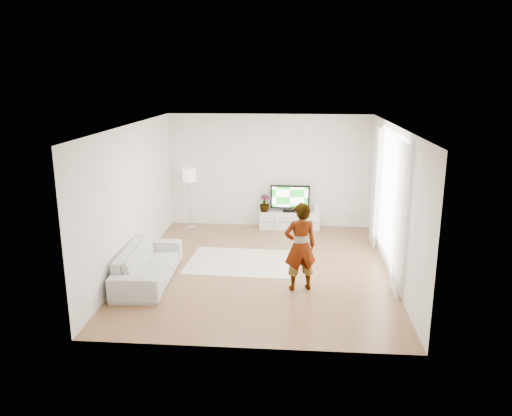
# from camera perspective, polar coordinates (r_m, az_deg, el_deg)

# --- Properties ---
(floor) EXTENTS (6.00, 6.00, 0.00)m
(floor) POSITION_cam_1_polar(r_m,az_deg,el_deg) (9.94, 0.48, -6.91)
(floor) COLOR #976844
(floor) RESTS_ON ground
(ceiling) EXTENTS (6.00, 6.00, 0.00)m
(ceiling) POSITION_cam_1_polar(r_m,az_deg,el_deg) (9.27, 0.51, 9.38)
(ceiling) COLOR white
(ceiling) RESTS_ON wall_back
(wall_left) EXTENTS (0.02, 6.00, 2.80)m
(wall_left) POSITION_cam_1_polar(r_m,az_deg,el_deg) (10.00, -13.95, 1.20)
(wall_left) COLOR white
(wall_left) RESTS_ON floor
(wall_right) EXTENTS (0.02, 6.00, 2.80)m
(wall_right) POSITION_cam_1_polar(r_m,az_deg,el_deg) (9.66, 15.45, 0.64)
(wall_right) COLOR white
(wall_right) RESTS_ON floor
(wall_back) EXTENTS (5.00, 0.02, 2.80)m
(wall_back) POSITION_cam_1_polar(r_m,az_deg,el_deg) (12.44, 1.49, 4.25)
(wall_back) COLOR white
(wall_back) RESTS_ON floor
(wall_front) EXTENTS (5.00, 0.02, 2.80)m
(wall_front) POSITION_cam_1_polar(r_m,az_deg,el_deg) (6.64, -1.37, -5.22)
(wall_front) COLOR white
(wall_front) RESTS_ON floor
(window) EXTENTS (0.01, 2.60, 2.50)m
(window) POSITION_cam_1_polar(r_m,az_deg,el_deg) (9.93, 15.04, 1.34)
(window) COLOR white
(window) RESTS_ON wall_right
(curtain_near) EXTENTS (0.04, 0.70, 2.60)m
(curtain_near) POSITION_cam_1_polar(r_m,az_deg,el_deg) (8.71, 15.96, -1.27)
(curtain_near) COLOR white
(curtain_near) RESTS_ON floor
(curtain_far) EXTENTS (0.04, 0.70, 2.60)m
(curtain_far) POSITION_cam_1_polar(r_m,az_deg,el_deg) (11.19, 13.46, 2.40)
(curtain_far) COLOR white
(curtain_far) RESTS_ON floor
(media_console) EXTENTS (1.48, 0.42, 0.42)m
(media_console) POSITION_cam_1_polar(r_m,az_deg,el_deg) (12.47, 3.86, -1.38)
(media_console) COLOR silver
(media_console) RESTS_ON floor
(television) EXTENTS (0.97, 0.19, 0.67)m
(television) POSITION_cam_1_polar(r_m,az_deg,el_deg) (12.35, 3.91, 1.21)
(television) COLOR black
(television) RESTS_ON media_console
(game_console) EXTENTS (0.07, 0.18, 0.24)m
(game_console) POSITION_cam_1_polar(r_m,az_deg,el_deg) (12.39, 6.89, 0.01)
(game_console) COLOR white
(game_console) RESTS_ON media_console
(potted_plant) EXTENTS (0.29, 0.29, 0.43)m
(potted_plant) POSITION_cam_1_polar(r_m,az_deg,el_deg) (12.38, 0.97, 0.57)
(potted_plant) COLOR #3F7238
(potted_plant) RESTS_ON media_console
(rug) EXTENTS (2.29, 1.69, 0.01)m
(rug) POSITION_cam_1_polar(r_m,az_deg,el_deg) (10.26, -1.49, -6.17)
(rug) COLOR beige
(rug) RESTS_ON floor
(player) EXTENTS (0.66, 0.52, 1.59)m
(player) POSITION_cam_1_polar(r_m,az_deg,el_deg) (8.75, 5.08, -4.41)
(player) COLOR #334772
(player) RESTS_ON rug
(sofa) EXTENTS (0.94, 2.22, 0.64)m
(sofa) POSITION_cam_1_polar(r_m,az_deg,el_deg) (9.50, -12.22, -6.25)
(sofa) COLOR #B0B0AB
(sofa) RESTS_ON floor
(floor_lamp) EXTENTS (0.33, 0.33, 1.50)m
(floor_lamp) POSITION_cam_1_polar(r_m,az_deg,el_deg) (12.37, -7.62, 3.45)
(floor_lamp) COLOR silver
(floor_lamp) RESTS_ON floor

